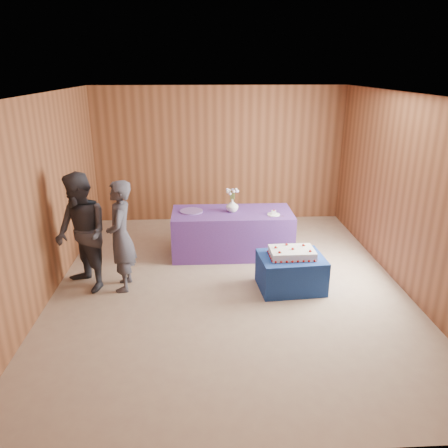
{
  "coord_description": "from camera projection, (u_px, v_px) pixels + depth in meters",
  "views": [
    {
      "loc": [
        -0.39,
        -5.73,
        3.03
      ],
      "look_at": [
        -0.06,
        0.1,
        0.92
      ],
      "focal_mm": 35.0,
      "sensor_mm": 36.0,
      "label": 1
    }
  ],
  "objects": [
    {
      "name": "guest_right",
      "position": [
        82.0,
        233.0,
        6.06
      ],
      "size": [
        1.03,
        1.05,
        1.7
      ],
      "primitive_type": "imported",
      "rotation": [
        0.0,
        0.0,
        -0.84
      ],
      "color": "#31313B",
      "rests_on": "ground"
    },
    {
      "name": "vase",
      "position": [
        232.0,
        206.0,
        7.24
      ],
      "size": [
        0.25,
        0.25,
        0.21
      ],
      "primitive_type": "imported",
      "rotation": [
        0.0,
        0.0,
        -0.28
      ],
      "color": "silver",
      "rests_on": "serving_table"
    },
    {
      "name": "cake_table",
      "position": [
        291.0,
        272.0,
        6.25
      ],
      "size": [
        0.95,
        0.77,
        0.5
      ],
      "primitive_type": "cube",
      "rotation": [
        0.0,
        0.0,
        0.08
      ],
      "color": "navy",
      "rests_on": "ground"
    },
    {
      "name": "platter",
      "position": [
        191.0,
        211.0,
        7.27
      ],
      "size": [
        0.49,
        0.49,
        0.02
      ],
      "primitive_type": "cylinder",
      "rotation": [
        0.0,
        0.0,
        -0.34
      ],
      "color": "#6A4A94",
      "rests_on": "serving_table"
    },
    {
      "name": "ground",
      "position": [
        229.0,
        285.0,
        6.43
      ],
      "size": [
        6.0,
        6.0,
        0.0
      ],
      "primitive_type": "plane",
      "color": "gray",
      "rests_on": "ground"
    },
    {
      "name": "room_shell",
      "position": [
        229.0,
        164.0,
        5.82
      ],
      "size": [
        5.04,
        6.04,
        2.72
      ],
      "color": "brown",
      "rests_on": "ground"
    },
    {
      "name": "cake_slice",
      "position": [
        274.0,
        212.0,
        7.11
      ],
      "size": [
        0.08,
        0.07,
        0.09
      ],
      "rotation": [
        0.0,
        0.0,
        -0.07
      ],
      "color": "white",
      "rests_on": "plate"
    },
    {
      "name": "sheet_cake",
      "position": [
        292.0,
        253.0,
        6.15
      ],
      "size": [
        0.66,
        0.46,
        0.15
      ],
      "rotation": [
        0.0,
        0.0,
        0.02
      ],
      "color": "white",
      "rests_on": "cake_table"
    },
    {
      "name": "flower_spray",
      "position": [
        232.0,
        191.0,
        7.16
      ],
      "size": [
        0.21,
        0.22,
        0.17
      ],
      "color": "#2D6829",
      "rests_on": "vase"
    },
    {
      "name": "guest_left",
      "position": [
        121.0,
        236.0,
        6.08
      ],
      "size": [
        0.41,
        0.6,
        1.6
      ],
      "primitive_type": "imported",
      "rotation": [
        0.0,
        0.0,
        -1.53
      ],
      "color": "#36343E",
      "rests_on": "ground"
    },
    {
      "name": "knife",
      "position": [
        276.0,
        217.0,
        7.03
      ],
      "size": [
        0.26,
        0.06,
        0.0
      ],
      "primitive_type": "cube",
      "rotation": [
        0.0,
        0.0,
        0.13
      ],
      "color": "silver",
      "rests_on": "serving_table"
    },
    {
      "name": "serving_table",
      "position": [
        232.0,
        233.0,
        7.39
      ],
      "size": [
        2.0,
        0.91,
        0.75
      ],
      "primitive_type": "cube",
      "rotation": [
        0.0,
        0.0,
        -0.0
      ],
      "color": "#563084",
      "rests_on": "ground"
    },
    {
      "name": "plate",
      "position": [
        274.0,
        214.0,
        7.12
      ],
      "size": [
        0.22,
        0.22,
        0.01
      ],
      "primitive_type": "cylinder",
      "rotation": [
        0.0,
        0.0,
        -0.1
      ],
      "color": "white",
      "rests_on": "serving_table"
    }
  ]
}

